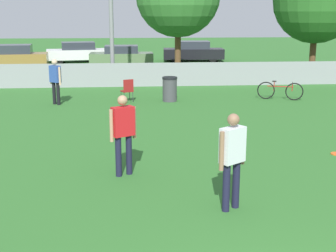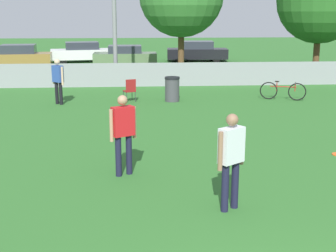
{
  "view_description": "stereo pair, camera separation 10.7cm",
  "coord_description": "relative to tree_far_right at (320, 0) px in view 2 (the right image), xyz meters",
  "views": [
    {
      "loc": [
        -2.15,
        -3.63,
        3.39
      ],
      "look_at": [
        -1.35,
        5.89,
        1.05
      ],
      "focal_mm": 50.0,
      "sensor_mm": 36.0,
      "label": 1
    },
    {
      "loc": [
        -2.04,
        -3.64,
        3.39
      ],
      "look_at": [
        -1.35,
        5.89,
        1.05
      ],
      "focal_mm": 50.0,
      "sensor_mm": 36.0,
      "label": 2
    }
  ],
  "objects": [
    {
      "name": "spectator_in_blue",
      "position": [
        -12.16,
        -5.94,
        -2.97
      ],
      "size": [
        0.47,
        0.46,
        1.7
      ],
      "rotation": [
        0.0,
        0.0,
        2.39
      ],
      "color": "black",
      "rests_on": "ground_plane"
    },
    {
      "name": "player_receiver_white",
      "position": [
        -7.69,
        -15.94,
        -2.94
      ],
      "size": [
        0.52,
        0.44,
        1.73
      ],
      "rotation": [
        0.0,
        0.0,
        0.62
      ],
      "color": "#191933",
      "rests_on": "ground_plane"
    },
    {
      "name": "bicycle_sideline",
      "position": [
        -3.49,
        -5.66,
        -3.59
      ],
      "size": [
        1.7,
        0.69,
        0.74
      ],
      "rotation": [
        0.0,
        0.0,
        -0.35
      ],
      "color": "black",
      "rests_on": "ground_plane"
    },
    {
      "name": "parked_car_white",
      "position": [
        -12.89,
        9.45,
        -3.28
      ],
      "size": [
        4.47,
        2.35,
        1.37
      ],
      "rotation": [
        0.0,
        0.0,
        0.16
      ],
      "color": "black",
      "rests_on": "ground_plane"
    },
    {
      "name": "parked_car_olive",
      "position": [
        -9.89,
        6.92,
        -3.31
      ],
      "size": [
        4.03,
        1.76,
        1.3
      ],
      "rotation": [
        0.0,
        0.0,
        -0.0
      ],
      "color": "black",
      "rests_on": "ground_plane"
    },
    {
      "name": "tree_far_right",
      "position": [
        0.0,
        0.0,
        0.0
      ],
      "size": [
        4.3,
        4.3,
        6.11
      ],
      "color": "brown",
      "rests_on": "ground_plane"
    },
    {
      "name": "parked_car_tan",
      "position": [
        -16.46,
        6.34,
        -3.28
      ],
      "size": [
        4.06,
        2.13,
        1.42
      ],
      "rotation": [
        0.0,
        0.0,
        0.1
      ],
      "color": "black",
      "rests_on": "ground_plane"
    },
    {
      "name": "player_defender_red",
      "position": [
        -9.57,
        -14.0,
        -2.94
      ],
      "size": [
        0.55,
        0.41,
        1.73
      ],
      "rotation": [
        0.0,
        0.0,
        0.5
      ],
      "color": "#191933",
      "rests_on": "ground_plane"
    },
    {
      "name": "parked_car_dark",
      "position": [
        -4.88,
        9.46,
        -3.28
      ],
      "size": [
        4.3,
        2.02,
        1.39
      ],
      "rotation": [
        0.0,
        0.0,
        -0.06
      ],
      "color": "black",
      "rests_on": "ground_plane"
    },
    {
      "name": "folding_chair_sideline",
      "position": [
        -9.5,
        -5.67,
        -3.45
      ],
      "size": [
        0.52,
        0.52,
        0.89
      ],
      "rotation": [
        0.0,
        0.0,
        3.5
      ],
      "color": "#333338",
      "rests_on": "ground_plane"
    },
    {
      "name": "trash_bin",
      "position": [
        -7.87,
        -5.62,
        -3.48
      ],
      "size": [
        0.58,
        0.58,
        0.95
      ],
      "color": "#3F3F44",
      "rests_on": "ground_plane"
    },
    {
      "name": "fence_backline",
      "position": [
        -7.28,
        -1.86,
        -3.4
      ],
      "size": [
        18.16,
        0.07,
        1.21
      ],
      "color": "gray",
      "rests_on": "ground_plane"
    }
  ]
}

